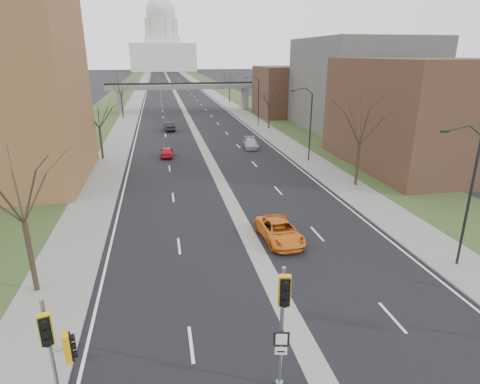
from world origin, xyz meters
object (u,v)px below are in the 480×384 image
object	(u,v)px
car_right_near	(280,231)
car_left_far	(169,126)
signal_pole_left	(56,347)
signal_pole_median	(283,311)
car_left_near	(167,152)
car_right_mid	(251,143)

from	to	relation	value
car_right_near	car_left_far	bearing A→B (deg)	94.31
signal_pole_left	signal_pole_median	distance (m)	7.75
car_left_far	car_left_near	bearing A→B (deg)	82.27
signal_pole_median	signal_pole_left	bearing A→B (deg)	-168.47
car_right_near	car_right_mid	world-z (taller)	car_right_near
car_left_far	car_right_near	world-z (taller)	car_left_far
signal_pole_left	car_left_near	xyz separation A→B (m)	(4.46, 39.01, -2.65)
car_left_near	car_right_mid	bearing A→B (deg)	-163.05
signal_pole_left	car_left_far	bearing A→B (deg)	69.53
signal_pole_left	car_left_far	distance (m)	58.09
car_right_mid	signal_pole_left	bearing A→B (deg)	-104.00
signal_pole_left	signal_pole_median	size ratio (longest dim) A/B	0.95
car_left_near	signal_pole_median	bearing A→B (deg)	98.10
car_left_far	car_right_mid	bearing A→B (deg)	118.91
signal_pole_median	car_left_near	distance (m)	39.39
signal_pole_median	car_right_mid	world-z (taller)	signal_pole_median
car_left_near	car_left_far	world-z (taller)	car_left_far
signal_pole_median	car_left_far	distance (m)	58.04
car_left_near	car_right_mid	distance (m)	11.96
signal_pole_median	car_left_near	size ratio (longest dim) A/B	1.38
car_right_near	car_right_mid	distance (m)	29.39
signal_pole_left	signal_pole_median	xyz separation A→B (m)	(7.74, -0.12, 0.39)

